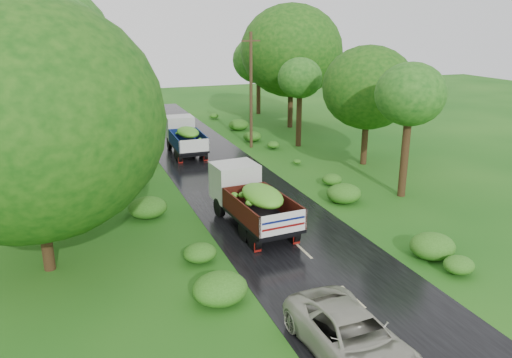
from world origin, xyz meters
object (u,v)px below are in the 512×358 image
truck_far (185,135)px  utility_pole (251,90)px  truck_near (250,197)px  car (352,337)px

truck_far → utility_pole: size_ratio=0.69×
truck_far → truck_near: bearing=-89.4°
truck_near → truck_far: 14.51m
truck_near → utility_pole: (5.42, 14.47, 2.98)m
utility_pole → truck_near: bearing=-117.4°
truck_near → truck_far: truck_near is taller
car → truck_near: bearing=84.2°
truck_near → truck_far: bearing=85.1°
truck_near → utility_pole: bearing=65.5°
truck_near → utility_pole: size_ratio=0.73×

